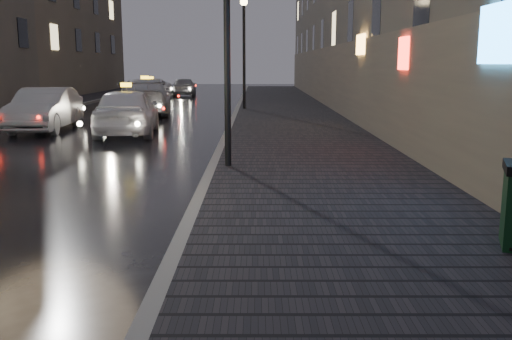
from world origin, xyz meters
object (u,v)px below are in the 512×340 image
Objects in this scene: lamp_far at (244,40)px; car_left_mid at (45,109)px; taxi_mid at (145,97)px; car_far at (184,87)px; lamp_near at (227,8)px; taxi_near at (127,111)px; taxi_far at (151,89)px.

lamp_far reaches higher than car_left_mid.
car_far is (-0.07, 14.96, -0.15)m from taxi_mid.
car_left_mid is at bearing -130.01° from lamp_far.
taxi_near is (-3.69, 6.64, -2.69)m from lamp_near.
taxi_near reaches higher than car_left_mid.
car_left_mid is 21.54m from car_far.
taxi_far is at bearing -88.10° from taxi_near.
car_left_mid is at bearing -90.97° from taxi_far.
car_far is at bearing -97.57° from taxi_mid.
car_far is at bearing 62.40° from taxi_far.
lamp_near is 1.09× the size of taxi_far.
taxi_far is (-2.73, 19.25, -0.12)m from taxi_near.
lamp_near is 8.05m from taxi_near.
taxi_far is at bearing 85.39° from car_left_mid.
lamp_far is 14.31m from car_far.
lamp_near reaches higher than taxi_near.
car_far is (-4.63, 29.24, -2.81)m from lamp_near.
lamp_near is 1.00× the size of lamp_far.
car_left_mid is (-6.87, -8.19, -2.73)m from lamp_far.
lamp_far is 12.12m from taxi_far.
taxi_far is (-1.86, 11.60, -0.15)m from taxi_mid.
car_far is at bearing 99.00° from lamp_near.
car_far reaches higher than taxi_far.
taxi_near is (-3.69, -9.36, -2.69)m from lamp_far.
car_left_mid is 6.87m from taxi_mid.
taxi_mid is at bearing -89.69° from taxi_near.
lamp_near is 26.82m from taxi_far.
lamp_near is 29.74m from car_far.
lamp_far is at bearing -167.22° from taxi_mid.
lamp_near is 15.23m from taxi_mid.
car_far is (-4.63, 13.24, -2.81)m from lamp_far.
taxi_near is 1.17× the size of car_far.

